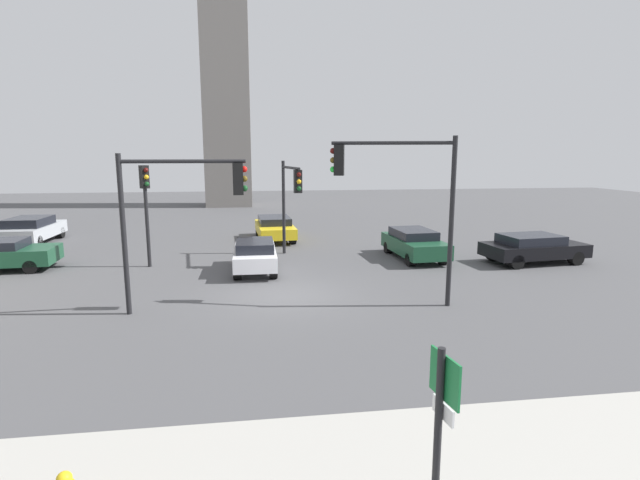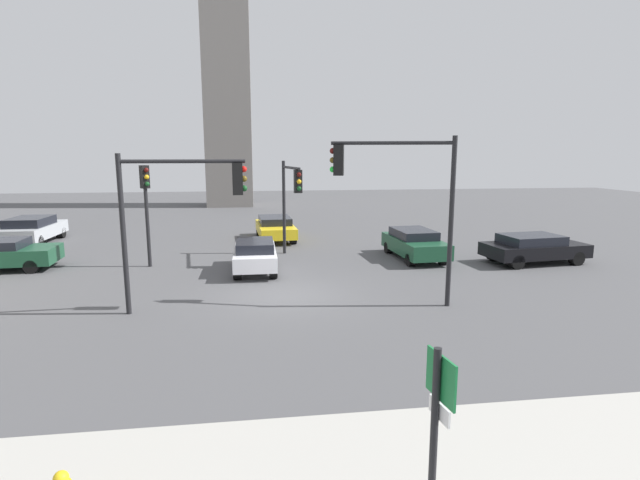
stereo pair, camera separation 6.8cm
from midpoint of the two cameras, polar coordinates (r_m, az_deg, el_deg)
name	(u,v)px [view 2 (the right image)]	position (r m, az deg, el deg)	size (l,w,h in m)	color
ground_plane	(284,295)	(17.41, -4.14, -6.53)	(99.94, 99.94, 0.00)	#4C4C4F
direction_sign	(436,420)	(6.63, 13.92, -20.00)	(0.17, 0.68, 2.50)	black
traffic_light_0	(396,185)	(15.92, 9.16, 6.48)	(3.90, 1.32, 5.56)	black
traffic_light_1	(291,191)	(22.58, -3.40, 5.85)	(0.70, 3.48, 4.67)	black
traffic_light_2	(146,196)	(22.51, -19.84, 4.92)	(0.45, 0.48, 4.51)	black
traffic_light_3	(182,199)	(15.58, -15.97, 4.66)	(3.90, 0.37, 5.02)	black
car_0	(32,229)	(31.67, -30.90, 1.10)	(2.15, 4.67, 1.50)	#ADB2B7
car_2	(414,243)	(23.69, 11.22, -0.38)	(2.18, 4.49, 1.40)	#19472D
car_3	(534,248)	(24.37, 24.06, -0.84)	(4.80, 2.57, 1.33)	black
car_4	(275,227)	(28.52, -5.26, 1.51)	(2.29, 4.82, 1.33)	yellow
car_5	(255,254)	(20.83, -7.61, -1.70)	(1.76, 3.99, 1.37)	silver
skyline_tower	(225,15)	(49.87, -11.15, 24.73)	(4.34, 4.34, 35.39)	gray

